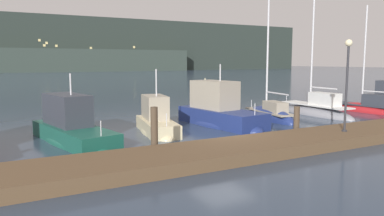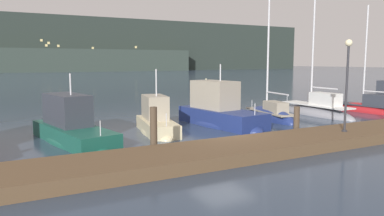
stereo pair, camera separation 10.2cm
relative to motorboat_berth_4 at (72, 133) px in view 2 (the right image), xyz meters
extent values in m
plane|color=#2D3D51|center=(6.04, -3.15, -0.38)|extent=(400.00, 400.00, 0.00)
cube|color=brown|center=(6.04, -5.57, -0.16)|extent=(46.67, 2.80, 0.45)
cylinder|color=#4C3D2D|center=(2.35, -3.92, 0.55)|extent=(0.28, 0.28, 1.87)
cylinder|color=#4C3D2D|center=(9.73, -3.92, 0.35)|extent=(0.28, 0.28, 1.46)
ellipsoid|color=#195647|center=(0.03, -0.13, -0.38)|extent=(3.15, 6.80, 1.12)
cube|color=#195647|center=(0.03, -0.13, -0.02)|extent=(2.87, 6.13, 0.72)
cube|color=#333842|center=(-0.10, 0.51, 1.04)|extent=(1.84, 3.08, 1.41)
cube|color=black|center=(-0.36, 1.80, 1.25)|extent=(1.18, 0.49, 0.63)
cylinder|color=silver|center=(0.00, 0.00, 2.22)|extent=(0.07, 0.07, 0.96)
cylinder|color=silver|center=(0.56, -2.83, 0.64)|extent=(0.04, 0.04, 0.60)
ellipsoid|color=beige|center=(4.22, 0.19, -0.38)|extent=(2.34, 4.83, 1.03)
cube|color=beige|center=(4.22, 0.19, -0.06)|extent=(2.14, 4.35, 0.65)
cube|color=#A39984|center=(4.30, 0.65, 0.87)|extent=(1.39, 2.19, 1.21)
cube|color=black|center=(4.46, 1.56, 1.06)|extent=(0.96, 0.41, 0.54)
cylinder|color=silver|center=(4.23, 0.28, 2.16)|extent=(0.07, 0.07, 1.36)
cylinder|color=silver|center=(3.87, -1.72, 0.57)|extent=(0.04, 0.04, 0.60)
ellipsoid|color=navy|center=(8.34, 0.59, -0.38)|extent=(3.03, 6.54, 1.32)
cube|color=navy|center=(8.34, 0.59, 0.06)|extent=(2.77, 5.90, 0.89)
cube|color=#A39984|center=(8.26, 1.22, 1.31)|extent=(1.87, 2.95, 1.61)
cube|color=black|center=(8.11, 2.47, 1.55)|extent=(1.38, 0.47, 0.71)
cylinder|color=silver|center=(8.33, 0.72, 2.59)|extent=(0.07, 0.07, 0.96)
cylinder|color=silver|center=(8.68, -2.04, 0.81)|extent=(0.04, 0.04, 0.60)
ellipsoid|color=navy|center=(12.27, 1.06, -0.38)|extent=(2.19, 5.36, 1.58)
cube|color=#A39984|center=(12.27, 1.06, 0.09)|extent=(1.84, 4.50, 0.08)
cube|color=#A39984|center=(12.17, 0.44, 0.46)|extent=(1.09, 1.78, 0.66)
cylinder|color=silver|center=(12.33, 1.47, 3.72)|extent=(0.12, 0.12, 7.27)
cylinder|color=silver|center=(12.15, 0.29, 1.30)|extent=(0.46, 2.36, 0.09)
cylinder|color=silver|center=(12.65, 3.42, 0.34)|extent=(0.04, 0.04, 0.50)
ellipsoid|color=gray|center=(16.25, 1.03, -0.38)|extent=(1.71, 6.38, 1.20)
cube|color=silver|center=(16.25, 1.03, 0.29)|extent=(1.44, 5.36, 0.08)
cube|color=silver|center=(16.24, 0.27, 0.75)|extent=(1.00, 2.05, 0.84)
cylinder|color=silver|center=(16.26, 1.54, 4.71)|extent=(0.12, 0.12, 8.84)
cylinder|color=silver|center=(16.24, 0.43, 1.47)|extent=(0.13, 2.23, 0.09)
cylinder|color=silver|center=(16.31, 3.95, 0.54)|extent=(0.04, 0.04, 0.50)
ellipsoid|color=red|center=(20.65, 0.29, -0.38)|extent=(2.12, 5.86, 1.27)
cube|color=#333842|center=(20.65, 0.29, 0.10)|extent=(1.78, 4.92, 0.08)
cube|color=#333842|center=(20.72, -0.39, 0.52)|extent=(1.12, 1.92, 0.77)
cylinder|color=silver|center=(20.61, 0.75, 3.63)|extent=(0.12, 0.12, 7.06)
cylinder|color=silver|center=(20.73, -0.48, 1.11)|extent=(0.33, 2.47, 0.09)
cylinder|color=silver|center=(20.40, 2.92, 0.35)|extent=(0.04, 0.04, 0.50)
cube|color=black|center=(24.22, 1.92, 1.22)|extent=(0.99, 0.40, 0.65)
cylinder|color=green|center=(15.78, 15.09, -0.30)|extent=(1.20, 1.20, 0.16)
cylinder|color=green|center=(15.78, 15.09, 0.34)|extent=(0.80, 0.80, 1.14)
cone|color=green|center=(15.78, 15.09, 1.16)|extent=(0.56, 0.56, 0.50)
sphere|color=#F9EAB7|center=(15.78, 15.09, 1.46)|extent=(0.16, 0.16, 0.16)
cylinder|color=#2D2D33|center=(10.92, -5.72, 0.10)|extent=(0.24, 0.24, 0.06)
cylinder|color=#2D2D33|center=(10.92, -5.72, 2.01)|extent=(0.10, 0.10, 3.77)
sphere|color=#F9EAB7|center=(10.92, -5.72, 4.04)|extent=(0.32, 0.32, 0.32)
cube|color=#28332D|center=(6.04, 128.15, 9.43)|extent=(240.00, 16.00, 19.63)
cube|color=#F4DB8C|center=(14.72, 120.10, 9.46)|extent=(0.80, 0.10, 0.80)
cube|color=#F4DB8C|center=(13.95, 120.10, 8.62)|extent=(0.80, 0.10, 0.80)
cube|color=#F4DB8C|center=(17.85, 120.10, 8.54)|extent=(0.80, 0.10, 0.80)
cube|color=#F4DB8C|center=(14.55, 120.10, 6.82)|extent=(0.80, 0.10, 0.80)
cube|color=#F4DB8C|center=(46.05, 120.10, 8.61)|extent=(0.80, 0.10, 0.80)
cube|color=#F4DB8C|center=(29.68, 120.10, 7.98)|extent=(0.80, 0.10, 0.80)
cube|color=#F4DB8C|center=(30.18, 120.10, 1.99)|extent=(0.80, 0.10, 0.80)
cube|color=#F4DB8C|center=(12.46, 120.10, 10.31)|extent=(0.80, 0.10, 0.80)
cube|color=#F4DB8C|center=(50.32, 120.10, 2.50)|extent=(0.80, 0.10, 0.80)
camera|label=1|loc=(-3.15, -17.14, 3.23)|focal=35.00mm
camera|label=2|loc=(-3.06, -17.18, 3.23)|focal=35.00mm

